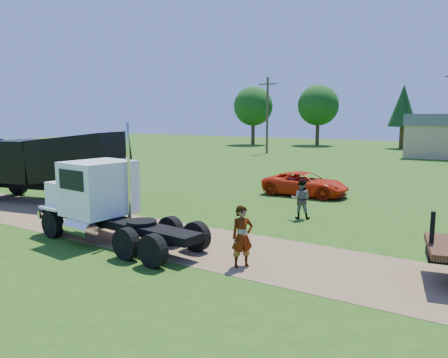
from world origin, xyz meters
The scene contains 9 objects.
ground centered at (0.00, 0.00, 0.00)m, with size 140.00×140.00×0.00m, color #285212.
dirt_track centered at (0.00, 0.00, 0.01)m, with size 120.00×4.20×0.01m, color brown.
white_semi_tractor centered at (-2.53, -1.40, 1.46)m, with size 7.20×2.95×4.28m.
black_dump_truck centered at (-9.81, 2.12, 2.06)m, with size 8.82×4.40×3.74m.
orange_pickup centered at (0.52, 10.97, 0.67)m, with size 2.22×4.81×1.34m, color red.
spectator_a centered at (3.39, -1.24, 0.94)m, with size 0.68×0.45×1.88m, color #999999.
spectator_b centered at (2.47, 5.55, 0.88)m, with size 0.85×0.66×1.75m, color #999999.
tan_shed centered at (4.00, 40.00, 2.42)m, with size 6.20×5.40×4.70m.
tree_row centered at (1.55, 50.74, 5.88)m, with size 57.20×11.31×9.39m.
Camera 1 is at (9.69, -12.25, 4.53)m, focal length 35.00 mm.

